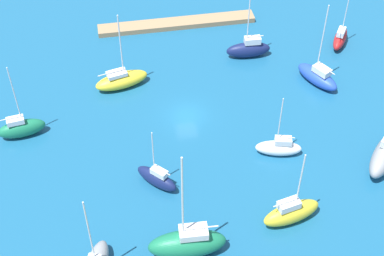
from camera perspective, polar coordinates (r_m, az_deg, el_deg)
The scene contains 11 objects.
water at distance 68.96m, azimuth -0.53°, elevation 1.23°, with size 160.00×160.00×0.00m, color #19567F.
pier_dock at distance 83.47m, azimuth -1.51°, elevation 10.28°, with size 22.33×2.37×0.73m, color #997A56.
sailboat_green_lone_south at distance 68.58m, azimuth -16.51°, elevation 0.01°, with size 5.59×2.61×9.85m.
sailboat_navy_far_north at distance 60.92m, azimuth -3.49°, elevation -4.94°, with size 4.56×4.61×7.61m.
sailboat_yellow_outer_mooring at distance 72.82m, azimuth -6.99°, elevation 4.75°, with size 7.12×3.91×10.49m.
sailboat_blue_along_channel at distance 74.51m, azimuth 12.31°, elevation 5.04°, with size 4.94×6.49×11.26m.
sailboat_white_west_end at distance 64.60m, azimuth 8.57°, elevation -1.90°, with size 5.37×2.85×8.18m.
sailboat_red_by_breakwater at distance 81.83m, azimuth 14.43°, elevation 8.62°, with size 4.07×5.15×8.27m.
sailboat_green_mid_basin at distance 55.31m, azimuth -0.44°, elevation -11.28°, with size 7.54×2.99×13.42m.
sailboat_navy_center_basin at distance 77.49m, azimuth 5.61°, elevation 7.80°, with size 5.94×2.04×11.31m.
sailboat_yellow_off_beacon at distance 58.53m, azimuth 9.77°, elevation -8.19°, with size 6.39×3.24×9.48m.
Camera 1 is at (8.02, 49.62, 47.21)m, focal length 54.01 mm.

